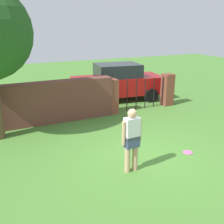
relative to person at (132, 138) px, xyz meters
The scene contains 6 objects.
ground_plane 1.23m from the person, 45.39° to the left, with size 40.00×40.00×0.00m, color #4C8433.
brick_wall 4.46m from the person, 101.76° to the left, with size 4.72×0.50×1.53m, color brown.
person is the anchor object (origin of this frame).
fence_gate 5.26m from the person, 56.14° to the left, with size 3.19×0.44×1.40m.
car 6.65m from the person, 66.17° to the left, with size 4.39×2.36×1.72m.
frisbee_pink 2.15m from the person, ahead, with size 0.27×0.27×0.02m, color pink.
Camera 1 is at (-3.63, -5.84, 3.51)m, focal length 43.85 mm.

